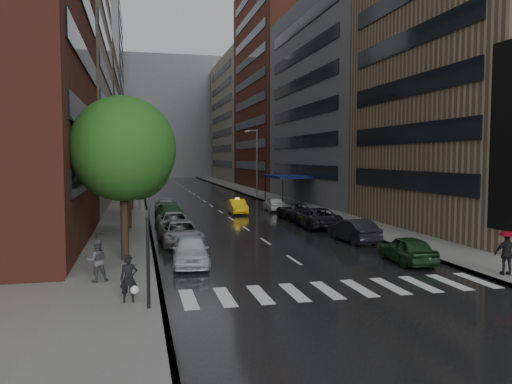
# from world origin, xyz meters

# --- Properties ---
(ground) EXTENTS (220.00, 220.00, 0.00)m
(ground) POSITION_xyz_m (0.00, 0.00, 0.00)
(ground) COLOR gray
(ground) RESTS_ON ground
(road) EXTENTS (14.00, 140.00, 0.01)m
(road) POSITION_xyz_m (0.00, 50.00, 0.01)
(road) COLOR black
(road) RESTS_ON ground
(sidewalk_left) EXTENTS (4.00, 140.00, 0.15)m
(sidewalk_left) POSITION_xyz_m (-9.00, 50.00, 0.07)
(sidewalk_left) COLOR gray
(sidewalk_left) RESTS_ON ground
(sidewalk_right) EXTENTS (4.00, 140.00, 0.15)m
(sidewalk_right) POSITION_xyz_m (9.00, 50.00, 0.07)
(sidewalk_right) COLOR gray
(sidewalk_right) RESTS_ON ground
(crosswalk) EXTENTS (13.15, 2.80, 0.01)m
(crosswalk) POSITION_xyz_m (0.20, -2.00, 0.01)
(crosswalk) COLOR silver
(crosswalk) RESTS_ON ground
(buildings_left) EXTENTS (8.00, 108.00, 38.00)m
(buildings_left) POSITION_xyz_m (-15.00, 58.79, 15.99)
(buildings_left) COLOR maroon
(buildings_left) RESTS_ON ground
(buildings_right) EXTENTS (8.05, 109.10, 36.00)m
(buildings_right) POSITION_xyz_m (15.00, 56.70, 15.03)
(buildings_right) COLOR #937A5B
(buildings_right) RESTS_ON ground
(building_far) EXTENTS (40.00, 14.00, 32.00)m
(building_far) POSITION_xyz_m (0.00, 118.00, 16.00)
(building_far) COLOR slate
(building_far) RESTS_ON ground
(tree_near) EXTENTS (5.32, 5.32, 8.49)m
(tree_near) POSITION_xyz_m (-8.60, 5.47, 5.81)
(tree_near) COLOR #382619
(tree_near) RESTS_ON ground
(tree_mid) EXTENTS (5.02, 5.02, 8.01)m
(tree_mid) POSITION_xyz_m (-8.60, 17.20, 5.48)
(tree_mid) COLOR #382619
(tree_mid) RESTS_ON ground
(tree_far) EXTENTS (4.56, 4.56, 7.28)m
(tree_far) POSITION_xyz_m (-8.60, 31.50, 4.97)
(tree_far) COLOR #382619
(tree_far) RESTS_ON ground
(taxi) EXTENTS (1.55, 4.23, 1.38)m
(taxi) POSITION_xyz_m (1.31, 25.88, 0.69)
(taxi) COLOR #ECB50C
(taxi) RESTS_ON ground
(parked_cars_left) EXTENTS (2.66, 27.72, 1.55)m
(parked_cars_left) POSITION_xyz_m (-5.40, 15.53, 0.73)
(parked_cars_left) COLOR silver
(parked_cars_left) RESTS_ON ground
(parked_cars_right) EXTENTS (2.91, 29.89, 1.55)m
(parked_cars_right) POSITION_xyz_m (5.40, 15.39, 0.73)
(parked_cars_right) COLOR #19371C
(parked_cars_right) RESTS_ON ground
(ped_bag_walker) EXTENTS (0.68, 0.48, 1.72)m
(ped_bag_walker) POSITION_xyz_m (-8.26, -2.33, 0.98)
(ped_bag_walker) COLOR black
(ped_bag_walker) RESTS_ON sidewalk_left
(ped_black_umbrella) EXTENTS (1.00, 0.98, 2.09)m
(ped_black_umbrella) POSITION_xyz_m (-9.63, 1.02, 1.38)
(ped_black_umbrella) COLOR #4B4B50
(ped_black_umbrella) RESTS_ON sidewalk_left
(ped_red_umbrella) EXTENTS (1.18, 0.82, 2.01)m
(ped_red_umbrella) POSITION_xyz_m (8.05, -1.93, 1.33)
(ped_red_umbrella) COLOR black
(ped_red_umbrella) RESTS_ON sidewalk_right
(traffic_light) EXTENTS (0.18, 0.15, 3.45)m
(traffic_light) POSITION_xyz_m (-7.60, -3.27, 2.23)
(traffic_light) COLOR black
(traffic_light) RESTS_ON sidewalk_left
(street_lamp_left) EXTENTS (1.74, 0.22, 9.00)m
(street_lamp_left) POSITION_xyz_m (-7.72, 30.00, 4.89)
(street_lamp_left) COLOR gray
(street_lamp_left) RESTS_ON sidewalk_left
(street_lamp_right) EXTENTS (1.74, 0.22, 9.00)m
(street_lamp_right) POSITION_xyz_m (7.72, 45.00, 4.89)
(street_lamp_right) COLOR gray
(street_lamp_right) RESTS_ON sidewalk_right
(awning) EXTENTS (4.00, 8.00, 3.12)m
(awning) POSITION_xyz_m (8.98, 35.00, 3.13)
(awning) COLOR navy
(awning) RESTS_ON sidewalk_right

